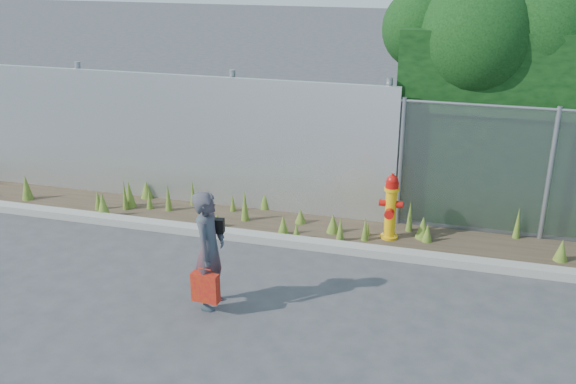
# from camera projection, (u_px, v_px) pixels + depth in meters

# --- Properties ---
(ground) EXTENTS (80.00, 80.00, 0.00)m
(ground) POSITION_uv_depth(u_px,v_px,m) (281.00, 311.00, 7.79)
(ground) COLOR #3B3C3E
(ground) RESTS_ON ground
(curb) EXTENTS (16.00, 0.22, 0.12)m
(curb) POSITION_uv_depth(u_px,v_px,m) (315.00, 244.00, 9.38)
(curb) COLOR gray
(curb) RESTS_ON ground
(weed_strip) EXTENTS (16.00, 1.33, 0.55)m
(weed_strip) POSITION_uv_depth(u_px,v_px,m) (332.00, 222.00, 9.93)
(weed_strip) COLOR #3F3124
(weed_strip) RESTS_ON ground
(corrugated_fence) EXTENTS (8.50, 0.21, 2.30)m
(corrugated_fence) POSITION_uv_depth(u_px,v_px,m) (147.00, 137.00, 10.90)
(corrugated_fence) COLOR silver
(corrugated_fence) RESTS_ON ground
(fire_hydrant) EXTENTS (0.35, 0.31, 1.05)m
(fire_hydrant) POSITION_uv_depth(u_px,v_px,m) (391.00, 208.00, 9.51)
(fire_hydrant) COLOR #ECAE0C
(fire_hydrant) RESTS_ON ground
(woman) EXTENTS (0.36, 0.55, 1.49)m
(woman) POSITION_uv_depth(u_px,v_px,m) (210.00, 250.00, 7.67)
(woman) COLOR #105D67
(woman) RESTS_ON ground
(red_tote_bag) EXTENTS (0.33, 0.12, 0.44)m
(red_tote_bag) POSITION_uv_depth(u_px,v_px,m) (205.00, 287.00, 7.62)
(red_tote_bag) COLOR #AC0918
(black_shoulder_bag) EXTENTS (0.23, 0.10, 0.18)m
(black_shoulder_bag) POSITION_uv_depth(u_px,v_px,m) (214.00, 226.00, 7.66)
(black_shoulder_bag) COLOR black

